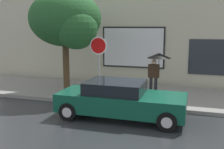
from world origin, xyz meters
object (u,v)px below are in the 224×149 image
stop_sign (99,55)px  street_tree (67,21)px  parked_car (120,100)px  pedestrian_with_umbrella (157,61)px

stop_sign → street_tree: bearing=164.1°
parked_car → stop_sign: size_ratio=1.69×
parked_car → pedestrian_with_umbrella: pedestrian_with_umbrella is taller
pedestrian_with_umbrella → street_tree: 4.47m
stop_sign → pedestrian_with_umbrella: bearing=24.2°
street_tree → stop_sign: bearing=-15.9°
street_tree → stop_sign: (1.68, -0.48, -1.46)m
parked_car → pedestrian_with_umbrella: size_ratio=2.32×
parked_car → street_tree: street_tree is taller
pedestrian_with_umbrella → stop_sign: stop_sign is taller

